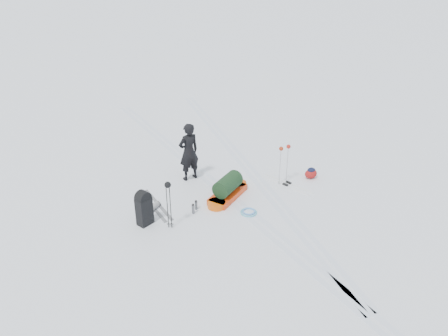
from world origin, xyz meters
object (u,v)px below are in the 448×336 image
Objects in this scene: skier at (189,152)px; expedition_rucksack at (145,208)px; ski_poles_black at (168,191)px; pulk_sled at (228,189)px.

skier is 1.87× the size of expedition_rucksack.
skier reaches higher than ski_poles_black.
skier is 1.36× the size of ski_poles_black.
ski_poles_black is (-1.97, -0.66, 0.82)m from pulk_sled.
pulk_sled is at bearing 0.25° from ski_poles_black.
pulk_sled is 1.30× the size of ski_poles_black.
pulk_sled is at bearing 101.42° from skier.
expedition_rucksack reaches higher than pulk_sled.
expedition_rucksack is at bearing 150.85° from pulk_sled.
pulk_sled is 2.46m from expedition_rucksack.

